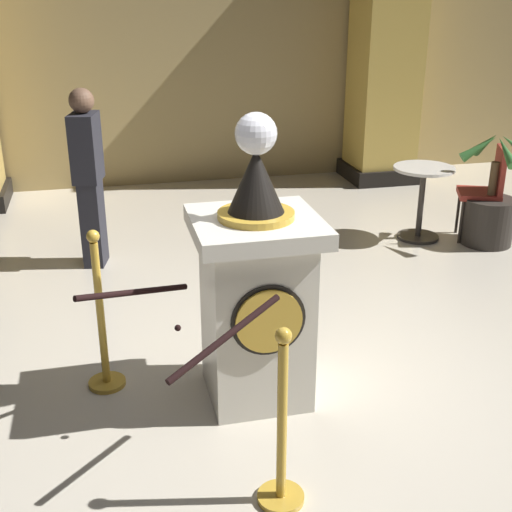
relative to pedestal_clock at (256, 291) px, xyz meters
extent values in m
plane|color=beige|center=(0.20, 0.09, -0.71)|extent=(11.97, 11.97, 0.00)
cube|color=tan|center=(0.20, 5.18, 1.24)|extent=(11.97, 0.16, 3.91)
cube|color=silver|center=(0.00, 0.00, -0.17)|extent=(0.60, 0.60, 1.08)
cube|color=silver|center=(0.00, 0.00, 0.41)|extent=(0.75, 0.75, 0.10)
cylinder|color=gold|center=(0.00, -0.31, -0.05)|extent=(0.39, 0.03, 0.39)
cylinder|color=black|center=(0.00, -0.30, -0.05)|extent=(0.44, 0.01, 0.44)
cylinder|color=gold|center=(0.00, 0.00, 0.48)|extent=(0.45, 0.45, 0.04)
cone|color=black|center=(0.00, 0.00, 0.69)|extent=(0.33, 0.33, 0.37)
cylinder|color=gold|center=(0.00, 0.00, 0.87)|extent=(0.03, 0.03, 0.06)
sphere|color=silver|center=(0.00, 0.00, 0.95)|extent=(0.24, 0.24, 0.24)
cylinder|color=gold|center=(-0.93, 0.31, -0.70)|extent=(0.24, 0.24, 0.03)
cylinder|color=gold|center=(-0.93, 0.31, -0.22)|extent=(0.05, 0.05, 0.99)
sphere|color=gold|center=(-0.93, 0.31, 0.32)|extent=(0.08, 0.08, 0.08)
cylinder|color=gold|center=(-0.10, -0.97, -0.70)|extent=(0.24, 0.24, 0.03)
cylinder|color=gold|center=(-0.10, -0.97, -0.26)|extent=(0.05, 0.05, 0.90)
sphere|color=gold|center=(-0.10, -0.97, 0.23)|extent=(0.08, 0.08, 0.08)
cylinder|color=black|center=(-0.72, -0.01, 0.08)|extent=(0.67, 0.45, 0.22)
cylinder|color=black|center=(-0.31, -0.65, 0.08)|extent=(0.67, 0.45, 0.22)
sphere|color=black|center=(-0.51, -0.33, -0.01)|extent=(0.04, 0.04, 0.04)
cube|color=black|center=(2.80, 4.64, -0.61)|extent=(0.87, 0.87, 0.20)
cube|color=gold|center=(2.80, 4.64, 1.16)|extent=(0.76, 0.76, 3.75)
cylinder|color=#2D2823|center=(2.88, 2.08, -0.48)|extent=(0.50, 0.50, 0.47)
cylinder|color=brown|center=(2.88, 2.08, -0.06)|extent=(0.08, 0.08, 0.37)
cone|color=#387533|center=(2.86, 2.27, 0.27)|extent=(0.13, 0.35, 0.32)
cone|color=#387533|center=(2.70, 2.11, 0.27)|extent=(0.37, 0.16, 0.29)
cone|color=#387533|center=(2.86, 1.90, 0.27)|extent=(0.14, 0.37, 0.29)
cube|color=#26262D|center=(-0.96, 2.45, -0.31)|extent=(0.24, 0.31, 0.80)
cube|color=#26262D|center=(-0.96, 2.45, 0.39)|extent=(0.29, 0.40, 0.60)
sphere|color=brown|center=(-0.96, 2.45, 0.80)|extent=(0.22, 0.22, 0.22)
cylinder|color=#332D28|center=(2.29, 2.38, -0.70)|extent=(0.43, 0.43, 0.03)
cylinder|color=#332D28|center=(2.29, 2.38, -0.34)|extent=(0.06, 0.06, 0.74)
cylinder|color=silver|center=(2.29, 2.38, 0.03)|extent=(0.61, 0.61, 0.03)
cylinder|color=black|center=(2.75, 2.44, -0.49)|extent=(0.03, 0.03, 0.45)
cylinder|color=black|center=(2.63, 2.14, -0.49)|extent=(0.03, 0.03, 0.45)
cylinder|color=black|center=(3.05, 2.31, -0.49)|extent=(0.03, 0.03, 0.45)
cylinder|color=black|center=(2.92, 2.02, -0.49)|extent=(0.03, 0.03, 0.45)
cube|color=maroon|center=(2.84, 2.23, -0.23)|extent=(0.53, 0.53, 0.06)
cube|color=maroon|center=(2.99, 2.16, 0.02)|extent=(0.21, 0.39, 0.45)
camera|label=1|loc=(-0.84, -3.54, 1.70)|focal=46.77mm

